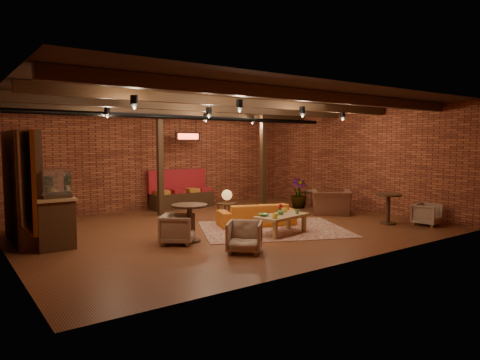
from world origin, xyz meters
TOP-DOWN VIEW (x-y plane):
  - floor at (0.00, 0.00)m, footprint 10.00×10.00m
  - ceiling at (0.00, 0.00)m, footprint 10.00×8.00m
  - wall_back at (0.00, 4.00)m, footprint 10.00×0.02m
  - wall_front at (0.00, -4.00)m, footprint 10.00×0.02m
  - wall_left at (-5.00, 0.00)m, footprint 0.02×8.00m
  - wall_right at (5.00, 0.00)m, footprint 0.02×8.00m
  - ceiling_beams at (0.00, 0.00)m, footprint 9.80×6.40m
  - ceiling_pipe at (0.00, 1.60)m, footprint 9.60×0.12m
  - post_left at (-0.60, 2.60)m, footprint 0.16×0.16m
  - post_right at (2.80, 2.00)m, footprint 0.16×0.16m
  - service_counter at (-4.10, 1.00)m, footprint 0.80×2.50m
  - plant_counter at (-4.00, 1.20)m, footprint 0.35×0.39m
  - shelving_hutch at (-4.50, 1.10)m, footprint 0.52×2.00m
  - chalkboard_menu at (-4.93, -2.30)m, footprint 0.08×0.96m
  - banquette at (0.60, 3.55)m, footprint 2.10×0.70m
  - service_sign at (0.60, 3.10)m, footprint 0.86×0.06m
  - ceiling_spotlights at (0.00, 0.00)m, footprint 6.40×4.40m
  - rug at (0.78, -0.96)m, footprint 4.30×3.89m
  - sofa at (0.75, -0.30)m, footprint 2.13×1.38m
  - coffee_table at (0.57, -1.49)m, footprint 1.43×0.90m
  - side_table_lamp at (0.35, 0.49)m, footprint 0.56×0.56m
  - round_table_left at (-1.56, -0.91)m, footprint 0.78×0.78m
  - armchair_a at (-1.86, -0.92)m, footprint 0.92×0.92m
  - armchair_b at (-1.13, -2.35)m, footprint 0.90×0.90m
  - armchair_right at (3.64, -0.25)m, footprint 1.32×1.31m
  - side_table_book at (4.25, 1.34)m, footprint 0.59×0.59m
  - round_table_right at (3.71, -2.18)m, footprint 0.68×0.68m
  - armchair_far at (4.40, -2.87)m, footprint 0.70×0.67m
  - plant_tall at (3.71, 1.25)m, footprint 1.88×1.88m

SIDE VIEW (x-z plane):
  - floor at x=0.00m, z-range 0.00..0.00m
  - rug at x=0.78m, z-range 0.00..0.01m
  - sofa at x=0.75m, z-range 0.00..0.58m
  - armchair_far at x=4.40m, z-range 0.00..0.62m
  - armchair_b at x=-1.13m, z-range 0.00..0.68m
  - armchair_a at x=-1.86m, z-range 0.00..0.69m
  - coffee_table at x=0.57m, z-range 0.05..0.76m
  - side_table_book at x=4.25m, z-range 0.20..0.72m
  - armchair_right at x=3.64m, z-range 0.00..0.98m
  - banquette at x=0.60m, z-range 0.00..1.00m
  - round_table_right at x=3.71m, z-range 0.13..0.93m
  - round_table_left at x=-1.56m, z-range 0.14..0.96m
  - side_table_lamp at x=0.35m, z-range 0.23..1.12m
  - service_counter at x=-4.10m, z-range 0.00..1.60m
  - shelving_hutch at x=-4.50m, z-range 0.00..2.40m
  - plant_counter at x=-4.00m, z-range 1.07..1.37m
  - plant_tall at x=3.71m, z-range 0.00..2.92m
  - wall_back at x=0.00m, z-range 0.00..3.20m
  - wall_front at x=0.00m, z-range 0.00..3.20m
  - wall_left at x=-5.00m, z-range 0.00..3.20m
  - wall_right at x=5.00m, z-range 0.00..3.20m
  - post_left at x=-0.60m, z-range 0.00..3.20m
  - post_right at x=2.80m, z-range 0.00..3.20m
  - chalkboard_menu at x=-4.93m, z-range 0.87..2.33m
  - service_sign at x=0.60m, z-range 2.20..2.50m
  - ceiling_pipe at x=0.00m, z-range 2.79..2.91m
  - ceiling_spotlights at x=0.00m, z-range 2.72..3.00m
  - ceiling_beams at x=0.00m, z-range 2.97..3.19m
  - ceiling at x=0.00m, z-range 3.19..3.21m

